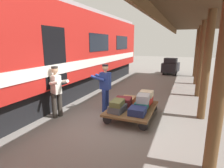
# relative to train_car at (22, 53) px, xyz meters

# --- Properties ---
(ground_plane) EXTENTS (60.00, 60.00, 0.00)m
(ground_plane) POSITION_rel_train_car_xyz_m (-3.76, -0.00, -2.06)
(ground_plane) COLOR slate
(platform_canopy) EXTENTS (3.20, 20.21, 3.56)m
(platform_canopy) POSITION_rel_train_car_xyz_m (-6.08, -0.00, 1.19)
(platform_canopy) COLOR brown
(platform_canopy) RESTS_ON ground_plane
(train_car) EXTENTS (3.03, 19.01, 4.00)m
(train_car) POSITION_rel_train_car_xyz_m (0.00, 0.00, 0.00)
(train_car) COLOR #B21E19
(train_car) RESTS_ON ground_plane
(luggage_cart) EXTENTS (1.40, 1.99, 0.35)m
(luggage_cart) POSITION_rel_train_car_xyz_m (-4.02, -0.59, -1.76)
(luggage_cart) COLOR brown
(luggage_cart) RESTS_ON ground_plane
(suitcase_tan_vintage) EXTENTS (0.48, 0.58, 0.16)m
(suitcase_tan_vintage) POSITION_rel_train_car_xyz_m (-3.71, -1.13, -1.63)
(suitcase_tan_vintage) COLOR tan
(suitcase_tan_vintage) RESTS_ON luggage_cart
(suitcase_teal_softside) EXTENTS (0.38, 0.52, 0.23)m
(suitcase_teal_softside) POSITION_rel_train_car_xyz_m (-4.34, -0.59, -1.60)
(suitcase_teal_softside) COLOR #1E666B
(suitcase_teal_softside) RESTS_ON luggage_cart
(suitcase_slate_roller) EXTENTS (0.48, 0.61, 0.21)m
(suitcase_slate_roller) POSITION_rel_train_car_xyz_m (-3.71, -0.04, -1.61)
(suitcase_slate_roller) COLOR #4C515B
(suitcase_slate_roller) RESTS_ON luggage_cart
(suitcase_navy_fabric) EXTENTS (0.48, 0.46, 0.21)m
(suitcase_navy_fabric) POSITION_rel_train_car_xyz_m (-4.34, -0.04, -1.61)
(suitcase_navy_fabric) COLOR navy
(suitcase_navy_fabric) RESTS_ON luggage_cart
(suitcase_maroon_trunk) EXTENTS (0.58, 0.56, 0.29)m
(suitcase_maroon_trunk) POSITION_rel_train_car_xyz_m (-3.71, -0.59, -1.57)
(suitcase_maroon_trunk) COLOR maroon
(suitcase_maroon_trunk) RESTS_ON luggage_cart
(suitcase_red_plastic) EXTENTS (0.46, 0.58, 0.25)m
(suitcase_red_plastic) POSITION_rel_train_car_xyz_m (-4.34, -1.13, -1.59)
(suitcase_red_plastic) COLOR #AD231E
(suitcase_red_plastic) RESTS_ON luggage_cart
(suitcase_gray_aluminum) EXTENTS (0.43, 0.57, 0.24)m
(suitcase_gray_aluminum) POSITION_rel_train_car_xyz_m (-4.37, -0.62, -1.37)
(suitcase_gray_aluminum) COLOR #9EA0A5
(suitcase_gray_aluminum) RESTS_ON suitcase_teal_softside
(suitcase_cream_canvas) EXTENTS (0.44, 0.39, 0.21)m
(suitcase_cream_canvas) POSITION_rel_train_car_xyz_m (-4.36, -1.15, -1.36)
(suitcase_cream_canvas) COLOR beige
(suitcase_cream_canvas) RESTS_ON suitcase_red_plastic
(suitcase_olive_duffel) EXTENTS (0.35, 0.56, 0.16)m
(suitcase_olive_duffel) POSITION_rel_train_car_xyz_m (-3.71, -0.01, -1.42)
(suitcase_olive_duffel) COLOR brown
(suitcase_olive_duffel) RESTS_ON suitcase_slate_roller
(porter_in_overalls) EXTENTS (0.68, 0.44, 1.70)m
(porter_in_overalls) POSITION_rel_train_car_xyz_m (-2.94, -0.79, -1.14)
(porter_in_overalls) COLOR navy
(porter_in_overalls) RESTS_ON ground_plane
(porter_by_door) EXTENTS (0.74, 0.59, 1.70)m
(porter_by_door) POSITION_rel_train_car_xyz_m (-1.72, 0.34, -1.14)
(porter_by_door) COLOR #332D28
(porter_by_door) RESTS_ON ground_plane
(baggage_tug) EXTENTS (1.29, 1.82, 1.30)m
(baggage_tug) POSITION_rel_train_car_xyz_m (-4.39, -10.05, -1.43)
(baggage_tug) COLOR black
(baggage_tug) RESTS_ON ground_plane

